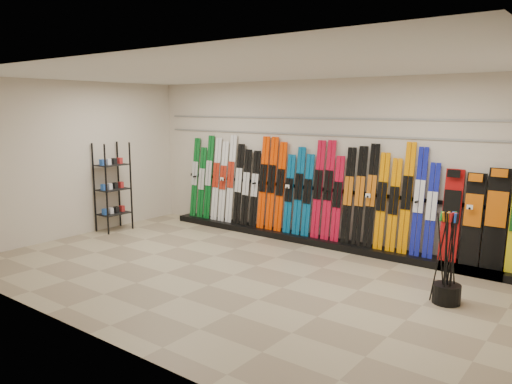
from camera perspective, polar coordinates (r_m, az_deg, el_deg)
The scene contains 12 objects.
floor at distance 7.61m, azimuth -2.58°, elevation -9.46°, with size 8.00×8.00×0.00m, color gray.
back_wall at distance 9.31m, azimuth 7.29°, elevation 3.44°, with size 8.00×8.00×0.00m, color beige.
left_wall at distance 10.29m, azimuth -20.03°, elevation 3.52°, with size 5.00×5.00×0.00m, color beige.
ceiling at distance 7.22m, azimuth -2.76°, elevation 13.68°, with size 8.00×8.00×0.00m, color silver.
ski_rack_base at distance 9.27m, azimuth 7.62°, elevation -5.65°, with size 8.00×0.40×0.12m, color black.
skis at distance 9.47m, azimuth 4.34°, elevation 0.30°, with size 5.37×0.24×1.82m.
snowboards at distance 8.17m, azimuth 25.85°, elevation -2.91°, with size 1.57×0.24×1.55m.
accessory_rack at distance 10.53m, azimuth -16.05°, elevation 0.56°, with size 0.40×0.60×1.80m, color black.
pole_bin at distance 6.98m, azimuth 20.94°, elevation -10.80°, with size 0.35×0.35×0.25m, color black.
ski_poles at distance 6.81m, azimuth 21.06°, elevation -7.05°, with size 0.29×0.26×1.18m.
slatwall_rail_0 at distance 9.25m, azimuth 7.29°, elevation 6.51°, with size 7.60×0.02×0.03m, color gray.
slatwall_rail_1 at distance 9.24m, azimuth 7.33°, elevation 8.37°, with size 7.60×0.02×0.03m, color gray.
Camera 1 is at (4.63, -5.51, 2.48)m, focal length 35.00 mm.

